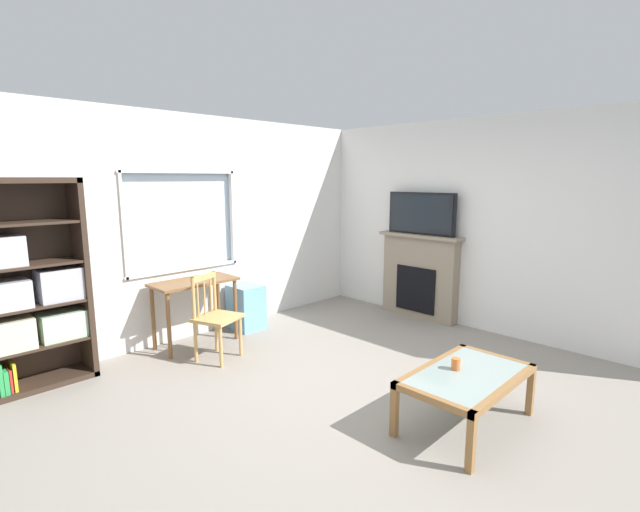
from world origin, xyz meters
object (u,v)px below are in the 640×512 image
fireplace (420,276)px  desk_under_window (195,291)px  coffee_table (467,380)px  wooden_chair (215,316)px  plastic_drawer_unit (246,307)px  tv (421,214)px  sippy_cup (456,364)px  bookshelf (28,294)px

fireplace → desk_under_window: bearing=155.2°
desk_under_window → coffee_table: size_ratio=0.87×
wooden_chair → plastic_drawer_unit: wooden_chair is taller
tv → wooden_chair: bearing=165.1°
tv → sippy_cup: bearing=-141.4°
tv → sippy_cup: 2.85m
desk_under_window → sippy_cup: size_ratio=10.40×
plastic_drawer_unit → coffee_table: plastic_drawer_unit is taller
bookshelf → wooden_chair: bookshelf is taller
bookshelf → fireplace: size_ratio=1.61×
desk_under_window → fireplace: size_ratio=0.79×
desk_under_window → fireplace: (2.69, -1.24, -0.05)m
wooden_chair → fireplace: fireplace is taller
desk_under_window → coffee_table: 3.08m
desk_under_window → wooden_chair: bearing=-97.9°
bookshelf → desk_under_window: bookshelf is taller
tv → coffee_table: (-2.10, -1.77, -1.06)m
wooden_chair → sippy_cup: (0.64, -2.40, 0.01)m
wooden_chair → coffee_table: bearing=-75.8°
desk_under_window → wooden_chair: wooden_chair is taller
desk_under_window → sippy_cup: 2.98m
plastic_drawer_unit → tv: size_ratio=0.57×
coffee_table → sippy_cup: (0.00, 0.10, 0.10)m
plastic_drawer_unit → tv: bearing=-33.8°
tv → coffee_table: 2.95m
wooden_chair → bookshelf: bearing=157.4°
desk_under_window → tv: 3.05m
wooden_chair → plastic_drawer_unit: (0.81, 0.57, -0.18)m
coffee_table → desk_under_window: bearing=100.6°
desk_under_window → plastic_drawer_unit: bearing=3.9°
bookshelf → coffee_table: bookshelf is taller
desk_under_window → coffee_table: bearing=-79.4°
plastic_drawer_unit → fireplace: size_ratio=0.47×
desk_under_window → plastic_drawer_unit: desk_under_window is taller
bookshelf → fireplace: bookshelf is taller
plastic_drawer_unit → sippy_cup: bearing=-93.3°
coffee_table → sippy_cup: size_ratio=11.95×
desk_under_window → coffee_table: (0.56, -3.02, -0.26)m
coffee_table → sippy_cup: 0.14m
desk_under_window → sippy_cup: (0.57, -2.92, -0.15)m
sippy_cup → coffee_table: bearing=-92.0°
coffee_table → tv: bearing=40.1°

